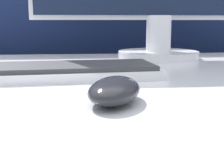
{
  "coord_description": "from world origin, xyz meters",
  "views": [
    {
      "loc": [
        -0.12,
        -0.51,
        0.8
      ],
      "look_at": [
        -0.08,
        -0.11,
        0.72
      ],
      "focal_mm": 50.0,
      "sensor_mm": 36.0,
      "label": 1
    }
  ],
  "objects": [
    {
      "name": "partition_panel",
      "position": [
        0.0,
        0.59,
        0.52
      ],
      "size": [
        5.0,
        0.03,
        1.03
      ],
      "color": "navy",
      "rests_on": "ground_plane"
    },
    {
      "name": "computer_mouse_near",
      "position": [
        -0.08,
        -0.14,
        0.72
      ],
      "size": [
        0.09,
        0.12,
        0.03
      ],
      "rotation": [
        0.0,
        0.0,
        -0.36
      ],
      "color": "#232328",
      "rests_on": "desk"
    },
    {
      "name": "keyboard",
      "position": [
        -0.16,
        0.04,
        0.72
      ],
      "size": [
        0.38,
        0.16,
        0.02
      ],
      "rotation": [
        0.0,
        0.0,
        0.08
      ],
      "color": "white",
      "rests_on": "desk"
    }
  ]
}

